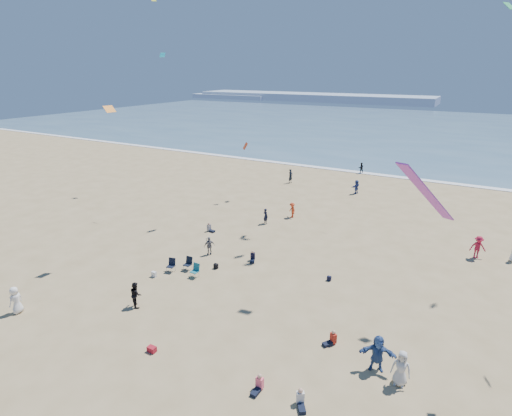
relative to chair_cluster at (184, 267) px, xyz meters
The scene contains 13 objects.
ground 10.60m from the chair_cluster, 63.30° to the right, with size 220.00×220.00×0.00m, color tan.
ocean 85.67m from the chair_cluster, 86.82° to the left, with size 220.00×100.00×0.06m, color #476B84.
surf_line 35.86m from the chair_cluster, 82.37° to the left, with size 220.00×1.20×0.08m, color white.
headland_far 169.78m from the chair_cluster, 108.99° to the left, with size 110.00×20.00×3.20m, color #7A8EA8.
headland_near 182.38m from the chair_cluster, 121.48° to the left, with size 40.00×14.00×2.00m, color #7A8EA8.
standing_flyers 11.03m from the chair_cluster, 33.97° to the left, with size 26.96×51.65×1.91m.
seated_group 6.93m from the chair_cluster, ahead, with size 16.03×15.09×0.84m.
chair_cluster is the anchor object (origin of this frame).
white_tote 2.16m from the chair_cluster, 135.55° to the right, with size 0.35×0.20×0.40m, color silver.
black_backpack 2.34m from the chair_cluster, 46.78° to the left, with size 0.30×0.22×0.38m, color black.
cooler 8.51m from the chair_cluster, 62.36° to the right, with size 0.45×0.30×0.30m, color maroon.
navy_bag 10.33m from the chair_cluster, 23.28° to the left, with size 0.28×0.18×0.34m, color black.
kites_aloft 20.71m from the chair_cluster, 19.46° to the left, with size 42.81×37.94×29.01m.
Camera 1 is at (12.34, -10.38, 13.94)m, focal length 28.00 mm.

